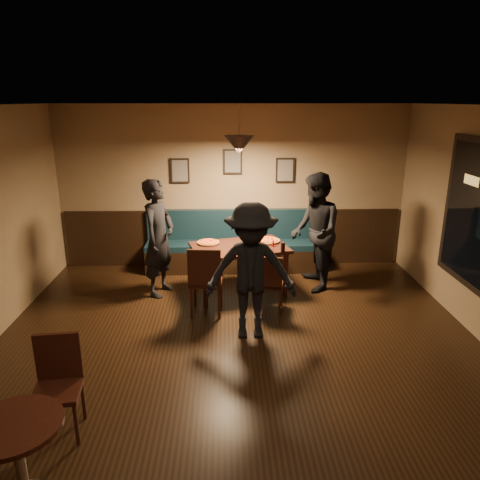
{
  "coord_description": "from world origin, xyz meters",
  "views": [
    {
      "loc": [
        -0.14,
        -4.3,
        2.86
      ],
      "look_at": [
        0.07,
        1.86,
        0.95
      ],
      "focal_mm": 34.02,
      "sensor_mm": 36.0,
      "label": 1
    }
  ],
  "objects": [
    {
      "name": "chair_near_right",
      "position": [
        0.47,
        1.56,
        0.43
      ],
      "size": [
        0.44,
        0.44,
        0.85
      ],
      "primitive_type": null,
      "rotation": [
        0.0,
        0.0,
        -0.19
      ],
      "color": "black",
      "rests_on": "floor"
    },
    {
      "name": "cafe_chair_far",
      "position": [
        -1.62,
        -0.87,
        0.45
      ],
      "size": [
        0.44,
        0.44,
        0.9
      ],
      "primitive_type": null,
      "rotation": [
        0.0,
        0.0,
        3.26
      ],
      "color": "black",
      "rests_on": "floor"
    },
    {
      "name": "chair_near_left",
      "position": [
        -0.41,
        1.51,
        0.5
      ],
      "size": [
        0.47,
        0.47,
        0.99
      ],
      "primitive_type": null,
      "rotation": [
        0.0,
        0.0,
        -0.06
      ],
      "color": "black",
      "rests_on": "floor"
    },
    {
      "name": "booth_bench",
      "position": [
        0.0,
        3.2,
        0.5
      ],
      "size": [
        3.0,
        0.6,
        1.0
      ],
      "primitive_type": null,
      "color": "#0F232D",
      "rests_on": "ground"
    },
    {
      "name": "pendant_lamp",
      "position": [
        0.07,
        2.21,
        2.25
      ],
      "size": [
        0.44,
        0.44,
        0.25
      ],
      "primitive_type": "cone",
      "rotation": [
        3.14,
        0.0,
        0.0
      ],
      "color": "black",
      "rests_on": "ceiling"
    },
    {
      "name": "pizza_a",
      "position": [
        -0.4,
        2.35,
        0.76
      ],
      "size": [
        0.45,
        0.45,
        0.04
      ],
      "primitive_type": "cylinder",
      "rotation": [
        0.0,
        0.0,
        -0.41
      ],
      "color": "orange",
      "rests_on": "dining_table"
    },
    {
      "name": "tabasco_bottle",
      "position": [
        0.58,
        2.16,
        0.8
      ],
      "size": [
        0.03,
        0.03,
        0.12
      ],
      "primitive_type": "cylinder",
      "rotation": [
        0.0,
        0.0,
        -0.13
      ],
      "color": "#9D050D",
      "rests_on": "dining_table"
    },
    {
      "name": "pizza_c",
      "position": [
        0.52,
        2.41,
        0.77
      ],
      "size": [
        0.51,
        0.51,
        0.04
      ],
      "primitive_type": "cylinder",
      "rotation": [
        0.0,
        0.0,
        0.4
      ],
      "color": "#C05624",
      "rests_on": "dining_table"
    },
    {
      "name": "wainscot",
      "position": [
        0.0,
        3.47,
        0.5
      ],
      "size": [
        5.88,
        0.06,
        1.0
      ],
      "primitive_type": "cube",
      "color": "black",
      "rests_on": "ground"
    },
    {
      "name": "floor",
      "position": [
        0.0,
        0.0,
        0.0
      ],
      "size": [
        7.0,
        7.0,
        0.0
      ],
      "primitive_type": "plane",
      "color": "black",
      "rests_on": "ground"
    },
    {
      "name": "cafe_table",
      "position": [
        -1.62,
        -1.62,
        0.35
      ],
      "size": [
        0.77,
        0.77,
        0.71
      ],
      "primitive_type": "cylinder",
      "rotation": [
        0.0,
        0.0,
        -0.17
      ],
      "color": "black",
      "rests_on": "floor"
    },
    {
      "name": "wall_back",
      "position": [
        0.0,
        3.5,
        1.4
      ],
      "size": [
        6.0,
        0.0,
        6.0
      ],
      "primitive_type": "plane",
      "rotation": [
        1.57,
        0.0,
        0.0
      ],
      "color": "#8C704F",
      "rests_on": "ground"
    },
    {
      "name": "dining_table",
      "position": [
        0.07,
        2.21,
        0.37
      ],
      "size": [
        1.58,
        1.22,
        0.75
      ],
      "primitive_type": "cube",
      "rotation": [
        0.0,
        0.0,
        0.26
      ],
      "color": "black",
      "rests_on": "floor"
    },
    {
      "name": "pizza_b",
      "position": [
        0.11,
        2.06,
        0.76
      ],
      "size": [
        0.4,
        0.4,
        0.04
      ],
      "primitive_type": "cylinder",
      "rotation": [
        0.0,
        0.0,
        -0.36
      ],
      "color": "gold",
      "rests_on": "dining_table"
    },
    {
      "name": "diner_left",
      "position": [
        -1.13,
        2.21,
        0.88
      ],
      "size": [
        0.63,
        0.75,
        1.77
      ],
      "primitive_type": "imported",
      "rotation": [
        0.0,
        0.0,
        1.2
      ],
      "color": "black",
      "rests_on": "floor"
    },
    {
      "name": "napkin_a",
      "position": [
        -0.49,
        2.45,
        0.75
      ],
      "size": [
        0.14,
        0.14,
        0.01
      ],
      "primitive_type": "cube",
      "rotation": [
        0.0,
        0.0,
        0.02
      ],
      "color": "#1E7236",
      "rests_on": "dining_table"
    },
    {
      "name": "soda_glass",
      "position": [
        0.7,
        1.94,
        0.81
      ],
      "size": [
        0.07,
        0.07,
        0.14
      ],
      "primitive_type": "cylinder",
      "rotation": [
        0.0,
        0.0,
        0.09
      ],
      "color": "black",
      "rests_on": "dining_table"
    },
    {
      "name": "diner_front",
      "position": [
        0.17,
        0.85,
        0.86
      ],
      "size": [
        1.11,
        0.64,
        1.72
      ],
      "primitive_type": "imported",
      "rotation": [
        0.0,
        0.0,
        0.0
      ],
      "color": "black",
      "rests_on": "floor"
    },
    {
      "name": "picture_right",
      "position": [
        0.9,
        3.47,
        1.7
      ],
      "size": [
        0.32,
        0.04,
        0.42
      ],
      "primitive_type": "cube",
      "color": "black",
      "rests_on": "wall_back"
    },
    {
      "name": "napkin_b",
      "position": [
        -0.46,
        1.9,
        0.75
      ],
      "size": [
        0.18,
        0.18,
        0.01
      ],
      "primitive_type": "cube",
      "rotation": [
        0.0,
        0.0,
        0.16
      ],
      "color": "#1E742D",
      "rests_on": "dining_table"
    },
    {
      "name": "diner_right",
      "position": [
        1.24,
        2.34,
        0.91
      ],
      "size": [
        0.7,
        0.89,
        1.83
      ],
      "primitive_type": "imported",
      "rotation": [
        0.0,
        0.0,
        -1.56
      ],
      "color": "black",
      "rests_on": "floor"
    },
    {
      "name": "picture_center",
      "position": [
        0.0,
        3.47,
        1.85
      ],
      "size": [
        0.32,
        0.04,
        0.42
      ],
      "primitive_type": "cube",
      "color": "black",
      "rests_on": "wall_back"
    },
    {
      "name": "cutlery_set",
      "position": [
        0.11,
        1.86,
        0.75
      ],
      "size": [
        0.17,
        0.06,
        0.0
      ],
      "primitive_type": "cube",
      "rotation": [
        0.0,
        0.0,
        1.34
      ],
      "color": "silver",
      "rests_on": "dining_table"
    },
    {
      "name": "ceiling",
      "position": [
        0.0,
        0.0,
        2.8
      ],
      "size": [
        7.0,
        7.0,
        0.0
      ],
      "primitive_type": "plane",
      "rotation": [
        3.14,
        0.0,
        0.0
      ],
      "color": "silver",
      "rests_on": "ground"
    },
    {
      "name": "picture_left",
      "position": [
        -0.9,
        3.47,
        1.7
      ],
      "size": [
        0.32,
        0.04,
        0.42
      ],
      "primitive_type": "cube",
      "color": "black",
      "rests_on": "wall_back"
    }
  ]
}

